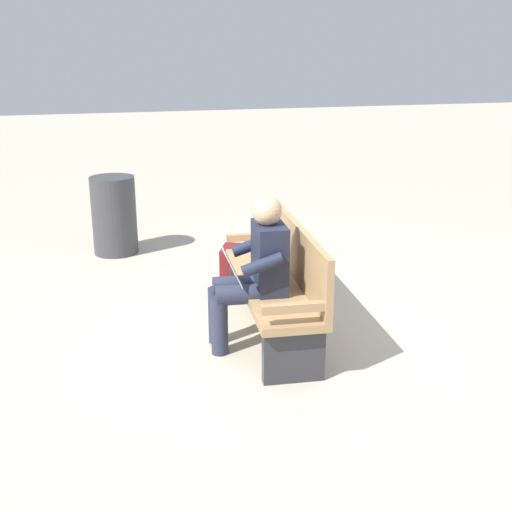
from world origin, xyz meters
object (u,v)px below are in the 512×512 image
Objects in this scene: person_seated at (255,268)px; trash_bin at (114,215)px; backpack at (234,268)px; bench_near at (280,279)px.

person_seated is 1.35× the size of trash_bin.
person_seated is at bearing 172.55° from backpack.
bench_near reaches higher than trash_bin.
person_seated reaches higher than bench_near.
trash_bin is (1.50, 0.99, 0.23)m from backpack.
bench_near is 1.56× the size of person_seated.
trash_bin is at bearing 33.36° from backpack.
backpack is at bearing -0.86° from person_seated.
trash_bin is (2.57, 1.08, -0.02)m from bench_near.
backpack is at bearing -146.64° from trash_bin.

